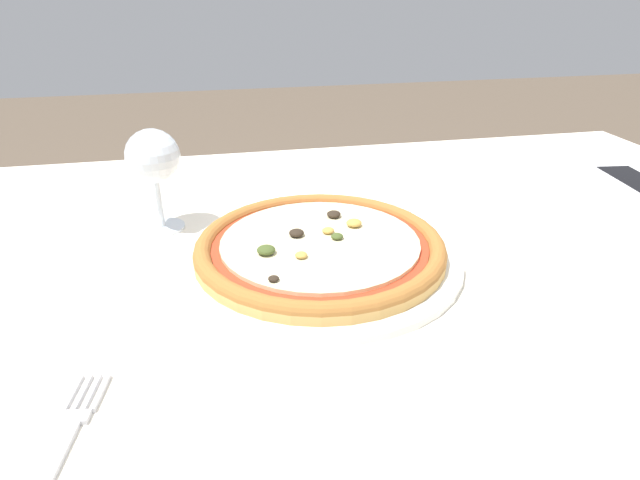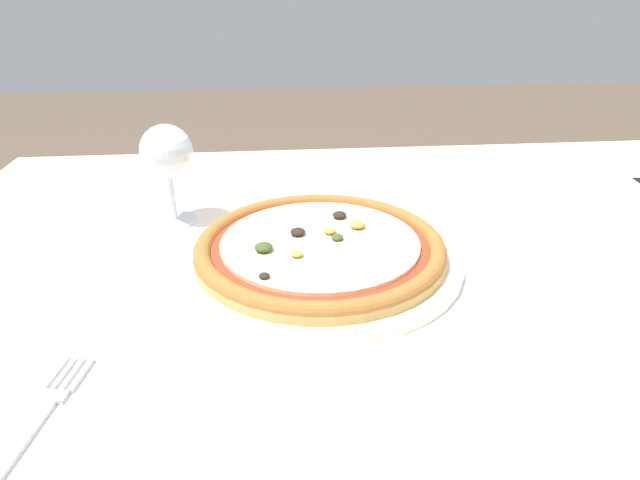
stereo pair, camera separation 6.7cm
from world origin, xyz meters
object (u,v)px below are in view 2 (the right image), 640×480
object	(u,v)px
fork	(36,420)
wine_glass_far_left	(167,154)
dining_table	(394,303)
pizza_plate	(320,249)

from	to	relation	value
fork	wine_glass_far_left	bearing A→B (deg)	82.04
dining_table	pizza_plate	world-z (taller)	pizza_plate
pizza_plate	wine_glass_far_left	size ratio (longest dim) A/B	2.47
pizza_plate	dining_table	bearing A→B (deg)	12.23
wine_glass_far_left	dining_table	bearing A→B (deg)	-20.91
wine_glass_far_left	fork	bearing A→B (deg)	-97.96
dining_table	wine_glass_far_left	bearing A→B (deg)	159.09
fork	wine_glass_far_left	distance (m)	0.41
dining_table	fork	distance (m)	0.47
pizza_plate	fork	distance (m)	0.36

